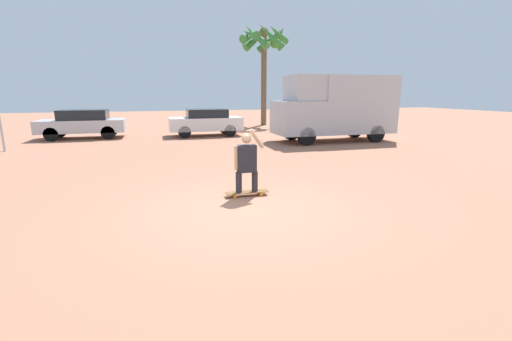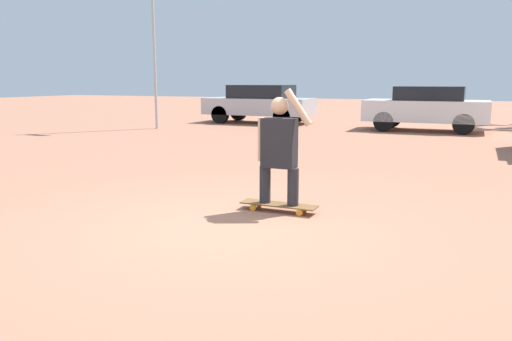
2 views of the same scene
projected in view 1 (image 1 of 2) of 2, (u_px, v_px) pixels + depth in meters
name	position (u px, v px, depth m)	size (l,w,h in m)	color
ground_plane	(245.00, 209.00, 6.93)	(80.00, 80.00, 0.00)	#A36B51
skateboard	(247.00, 192.00, 7.80)	(0.98, 0.25, 0.10)	brown
person_skateboarder	(247.00, 160.00, 7.63)	(0.70, 0.22, 1.43)	#28282D
camper_van	(336.00, 106.00, 16.34)	(5.74, 2.12, 3.09)	black
parked_car_white	(206.00, 122.00, 18.60)	(3.84, 1.81, 1.44)	black
parked_car_silver	(83.00, 123.00, 17.54)	(4.12, 1.83, 1.46)	black
palm_tree_near_van	(264.00, 42.00, 23.72)	(3.53, 3.55, 6.91)	brown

